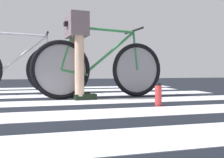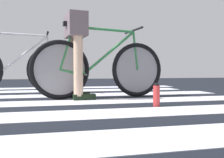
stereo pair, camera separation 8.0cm
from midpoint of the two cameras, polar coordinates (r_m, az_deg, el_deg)
ground at (r=3.27m, az=-17.73°, el=-4.39°), size 18.00×14.00×0.02m
crosswalk_markings at (r=3.11m, az=-17.72°, el=-4.51°), size 5.48×4.24×0.00m
bicycle_1_of_2 at (r=3.11m, az=-1.96°, el=2.67°), size 1.73×0.52×0.93m
cyclist_1_of_2 at (r=3.05m, az=-7.58°, el=8.01°), size 0.36×0.43×1.03m
bicycle_2_of_2 at (r=3.78m, az=-21.06°, el=2.42°), size 1.74×0.52×0.93m
water_bottle at (r=2.43m, az=11.17°, el=-3.75°), size 0.06×0.06×0.23m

